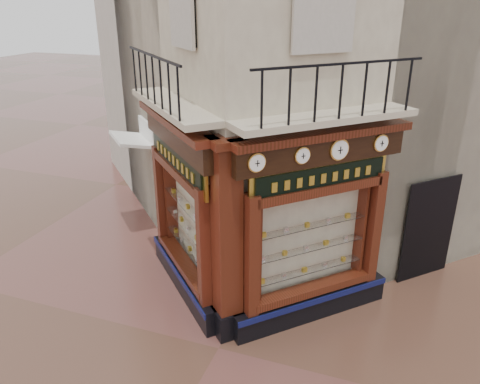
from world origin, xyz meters
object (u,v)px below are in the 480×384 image
at_px(clock_a, 257,163).
at_px(corner_pilaster, 227,246).
at_px(clock_d, 381,143).
at_px(signboard_right, 321,177).
at_px(signboard_left, 177,160).
at_px(clock_b, 302,156).
at_px(awning, 139,230).
at_px(clock_c, 339,150).

bearing_deg(clock_a, corner_pilaster, 130.23).
distance_m(clock_d, signboard_right, 1.32).
bearing_deg(signboard_left, signboard_right, -135.00).
xyz_separation_m(clock_d, signboard_right, (-0.93, -0.78, -0.52)).
bearing_deg(corner_pilaster, clock_d, -8.21).
bearing_deg(clock_b, awning, 107.50).
bearing_deg(awning, clock_a, -171.14).
bearing_deg(signboard_left, awning, 3.14).
distance_m(awning, signboard_left, 4.57).
relative_size(awning, signboard_left, 0.62).
xyz_separation_m(clock_d, signboard_left, (-3.85, -0.78, -0.52)).
bearing_deg(clock_d, signboard_right, 174.77).
distance_m(awning, signboard_right, 6.63).
bearing_deg(clock_d, signboard_left, 146.38).
bearing_deg(signboard_right, clock_a, -175.45).
relative_size(clock_c, clock_d, 1.20).
relative_size(clock_b, clock_d, 0.92).
xyz_separation_m(clock_b, clock_c, (0.55, 0.55, 0.00)).
relative_size(clock_b, signboard_left, 0.13).
relative_size(clock_d, signboard_left, 0.15).
height_order(clock_a, clock_d, clock_d).
xyz_separation_m(clock_b, clock_d, (1.21, 1.21, 0.00)).
bearing_deg(clock_a, signboard_left, 107.29).
height_order(clock_d, awning, clock_d).
xyz_separation_m(clock_b, signboard_right, (0.28, 0.44, -0.52)).
xyz_separation_m(clock_a, clock_d, (1.84, 1.84, 0.00)).
bearing_deg(clock_b, signboard_left, 125.59).
distance_m(clock_b, signboard_right, 0.74).
relative_size(corner_pilaster, signboard_right, 1.88).
relative_size(clock_a, signboard_right, 0.16).
distance_m(clock_a, clock_b, 0.88).
bearing_deg(signboard_right, clock_c, -22.70).
height_order(clock_c, signboard_left, clock_c).
bearing_deg(clock_d, clock_a, -180.00).
bearing_deg(signboard_right, clock_d, -5.23).
distance_m(clock_a, awning, 6.66).
xyz_separation_m(clock_b, awning, (-5.14, 2.67, -3.62)).
height_order(corner_pilaster, signboard_left, corner_pilaster).
height_order(awning, signboard_left, signboard_left).
xyz_separation_m(clock_a, clock_b, (0.62, 0.62, 0.00)).
distance_m(clock_c, signboard_left, 3.23).
xyz_separation_m(corner_pilaster, clock_d, (2.39, 1.79, 1.67)).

